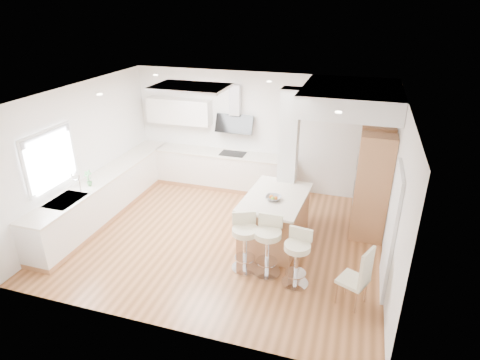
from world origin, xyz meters
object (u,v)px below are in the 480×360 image
(peninsula, at_px, (275,219))
(dining_chair, at_px, (359,276))
(bar_stool_c, at_px, (297,255))
(bar_stool_a, at_px, (245,240))
(bar_stool_b, at_px, (268,243))

(peninsula, xyz_separation_m, dining_chair, (1.58, -1.37, 0.05))
(bar_stool_c, bearing_deg, bar_stool_a, 178.24)
(peninsula, bearing_deg, bar_stool_a, -103.09)
(bar_stool_b, bearing_deg, dining_chair, -14.31)
(bar_stool_a, bearing_deg, peninsula, 49.87)
(bar_stool_c, bearing_deg, dining_chair, -6.95)
(peninsula, distance_m, bar_stool_b, 0.98)
(dining_chair, bearing_deg, bar_stool_b, -170.66)
(peninsula, distance_m, bar_stool_a, 1.03)
(peninsula, relative_size, dining_chair, 1.63)
(bar_stool_b, xyz_separation_m, dining_chair, (1.48, -0.40, -0.04))
(bar_stool_a, distance_m, bar_stool_c, 0.92)
(bar_stool_a, bearing_deg, bar_stool_c, -32.30)
(bar_stool_a, height_order, bar_stool_c, bar_stool_a)
(peninsula, relative_size, bar_stool_a, 1.63)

